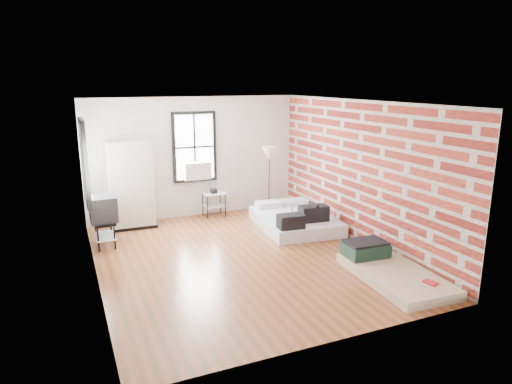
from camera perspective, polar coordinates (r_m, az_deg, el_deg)
name	(u,v)px	position (r m, az deg, el deg)	size (l,w,h in m)	color
ground	(242,258)	(8.43, -1.78, -8.24)	(6.00, 6.00, 0.00)	brown
room_shell	(246,160)	(8.36, -1.30, 3.98)	(5.02, 6.02, 2.80)	silver
mattress_main	(295,219)	(10.10, 4.91, -3.42)	(1.70, 2.18, 0.66)	white
mattress_bare	(388,268)	(7.96, 16.14, -9.17)	(1.18, 2.06, 0.43)	#CAB092
wardrobe	(131,185)	(10.25, -15.36, 0.85)	(0.98, 0.57, 1.91)	black
side_table	(214,198)	(10.84, -5.30, -0.71)	(0.52, 0.42, 0.67)	black
floor_lamp	(269,157)	(10.72, 1.67, 4.44)	(0.35, 0.35, 1.65)	black
tv_stand	(103,210)	(9.29, -18.54, -2.17)	(0.50, 0.71, 1.00)	black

